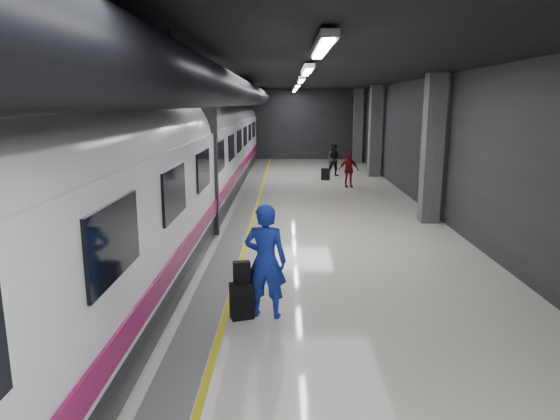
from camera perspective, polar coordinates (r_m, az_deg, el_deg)
ground at (r=13.72m, az=0.24°, el=-3.21°), size 40.00×40.00×0.00m
platform_hall at (r=14.20m, az=-0.90°, el=11.75°), size 10.02×40.02×4.51m
train at (r=13.74m, az=-13.48°, el=5.28°), size 3.05×38.00×4.05m
traveler_main at (r=8.51m, az=-1.67°, el=-5.86°), size 0.79×0.59×1.99m
suitcase_main at (r=8.69m, az=-4.39°, el=-10.30°), size 0.44×0.35×0.63m
shoulder_bag at (r=8.54m, az=-4.39°, el=-7.10°), size 0.31×0.22×0.38m
traveler_far_a at (r=25.52m, az=6.26°, el=5.77°), size 0.87×0.70×1.69m
traveler_far_b at (r=22.20m, az=7.84°, el=4.57°), size 0.94×0.50×1.53m
suitcase_far at (r=24.20m, az=5.23°, el=4.10°), size 0.44×0.36×0.57m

